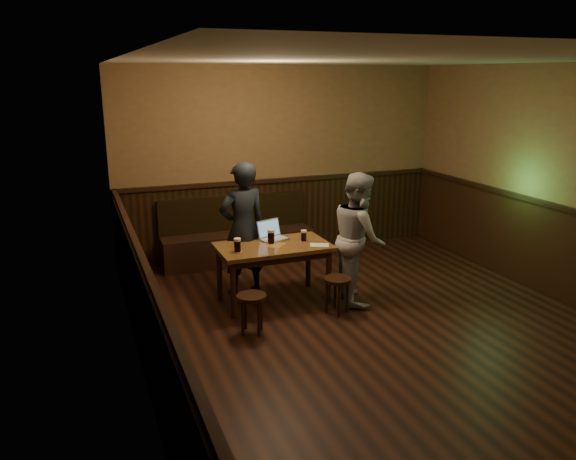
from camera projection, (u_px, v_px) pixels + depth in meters
The scene contains 12 objects.
room at pixel (373, 217), 5.97m from camera, with size 5.04×6.04×2.84m.
bench at pixel (237, 241), 8.20m from camera, with size 2.20×0.50×0.95m.
pub_table at pixel (273, 252), 6.67m from camera, with size 1.33×0.77×0.72m.
stool_left at pixel (252, 303), 5.90m from camera, with size 0.40×0.40×0.43m.
stool_right at pixel (337, 285), 6.40m from camera, with size 0.39×0.39×0.43m.
pint_left at pixel (237, 245), 6.36m from camera, with size 0.10×0.10×0.16m.
pint_mid at pixel (271, 236), 6.67m from camera, with size 0.11×0.11×0.18m.
pint_right at pixel (304, 236), 6.76m from camera, with size 0.09×0.09×0.14m.
laptop at pixel (272, 234), 6.87m from camera, with size 0.39×0.35×0.23m.
menu at pixel (320, 245), 6.63m from camera, with size 0.22×0.15×0.00m, color silver.
person_suit at pixel (243, 229), 6.87m from camera, with size 0.61×0.40×1.67m, color black.
person_grey at pixel (359, 238), 6.67m from camera, with size 0.76×0.60×1.57m, color #98989D.
Camera 1 is at (-2.91, -4.87, 2.66)m, focal length 35.00 mm.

